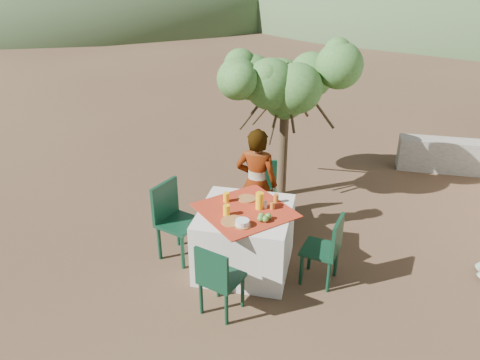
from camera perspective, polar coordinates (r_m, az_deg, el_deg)
name	(u,v)px	position (r m, az deg, el deg)	size (l,w,h in m)	color
ground	(217,265)	(5.66, -2.83, -10.26)	(160.00, 160.00, 0.00)	#3E281C
table	(245,239)	(5.42, 0.59, -7.15)	(1.30, 1.30, 0.76)	beige
chair_far	(263,189)	(6.31, 2.79, -1.13)	(0.48, 0.48, 0.84)	black
chair_near	(218,278)	(4.72, -2.74, -11.83)	(0.48, 0.48, 0.82)	black
chair_left	(174,217)	(5.60, -8.11, -4.48)	(0.56, 0.56, 0.95)	black
chair_right	(327,247)	(5.22, 10.54, -8.07)	(0.45, 0.45, 0.83)	black
person	(257,184)	(5.86, 2.03, -0.48)	(0.53, 0.35, 1.46)	#8C6651
shrub_tree	(291,90)	(6.65, 6.20, 10.83)	(1.74, 1.71, 2.04)	#433321
stone_wall	(480,158)	(8.69, 27.22, 2.38)	(2.60, 0.35, 0.55)	gray
hill_near_left	(90,0)	(39.55, -17.85, 20.16)	(40.00, 40.00, 16.00)	#334728
plate_far	(247,199)	(5.44, 0.84, -2.28)	(0.22, 0.22, 0.01)	brown
plate_near	(233,221)	(5.00, -0.90, -5.04)	(0.25, 0.25, 0.01)	brown
glass_far	(226,197)	(5.36, -1.69, -2.11)	(0.07, 0.07, 0.11)	#FFB210
glass_near	(227,210)	(5.09, -1.65, -3.71)	(0.08, 0.08, 0.12)	#FFB210
juice_pitcher	(260,201)	(5.21, 2.40, -2.54)	(0.09, 0.09, 0.20)	#FFB210
bowl_plate	(242,225)	(4.93, 0.29, -5.53)	(0.18, 0.18, 0.01)	brown
white_bowl	(242,222)	(4.91, 0.29, -5.19)	(0.15, 0.15, 0.05)	silver
jar_left	(272,206)	(5.23, 3.97, -3.13)	(0.05, 0.05, 0.08)	#BC6521
jar_right	(276,198)	(5.38, 4.42, -2.20)	(0.06, 0.06, 0.09)	#BC6521
napkin_holder	(264,205)	(5.25, 2.98, -3.03)	(0.06, 0.04, 0.08)	silver
fruit_cluster	(264,217)	(5.01, 2.94, -4.58)	(0.15, 0.14, 0.07)	#4E7D2D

